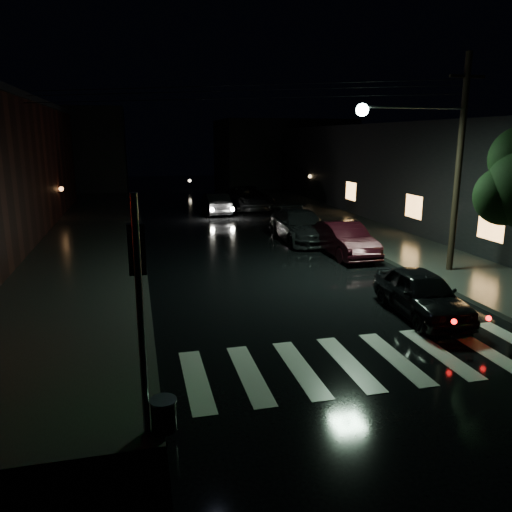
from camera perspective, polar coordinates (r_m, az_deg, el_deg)
ground at (r=11.08m, az=-0.16°, el=-14.49°), size 120.00×120.00×0.00m
sidewalk_left at (r=24.22m, az=-19.75°, el=0.46°), size 6.00×44.00×0.15m
sidewalk_right at (r=27.02m, az=13.70°, el=2.16°), size 4.00×44.00×0.15m
building_right at (r=33.67m, az=21.62°, el=8.80°), size 10.00×40.00×6.00m
building_far_left at (r=55.08m, az=-22.12°, el=11.26°), size 14.00×10.00×8.00m
building_far_right at (r=56.92m, az=3.07°, el=11.74°), size 14.00×10.00×7.00m
crosswalk at (r=12.45m, az=13.11°, el=-11.53°), size 9.00×3.00×0.01m
signal_pole_corner at (r=8.85m, az=-11.77°, el=-11.22°), size 0.68×0.61×4.20m
utility_pole at (r=19.91m, az=20.68°, el=10.91°), size 4.92×0.44×8.00m
parked_car_a at (r=15.56m, az=18.40°, el=-4.08°), size 1.86×4.12×1.37m
parked_car_b at (r=22.54m, az=10.06°, el=1.87°), size 1.63×4.54×1.49m
parked_car_c at (r=25.53m, az=5.05°, el=3.48°), size 2.22×5.45×1.58m
parked_car_d at (r=36.93m, az=-0.89°, el=6.66°), size 3.00×6.04×1.65m
oncoming_car at (r=34.64m, az=-4.65°, el=6.00°), size 1.60×4.41×1.44m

